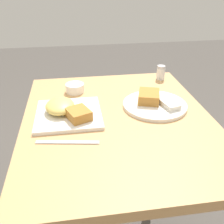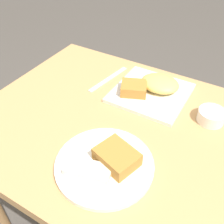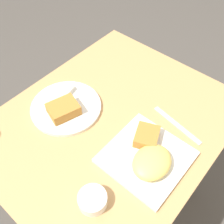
{
  "view_description": "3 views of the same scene",
  "coord_description": "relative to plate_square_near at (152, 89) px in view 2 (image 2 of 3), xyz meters",
  "views": [
    {
      "loc": [
        0.85,
        -0.15,
        1.29
      ],
      "look_at": [
        0.03,
        -0.03,
        0.82
      ],
      "focal_mm": 42.0,
      "sensor_mm": 36.0,
      "label": 1
    },
    {
      "loc": [
        -0.3,
        0.52,
        1.34
      ],
      "look_at": [
        0.01,
        -0.0,
        0.81
      ],
      "focal_mm": 42.0,
      "sensor_mm": 36.0,
      "label": 2
    },
    {
      "loc": [
        -0.43,
        -0.37,
        1.53
      ],
      "look_at": [
        0.01,
        0.0,
        0.82
      ],
      "focal_mm": 42.0,
      "sensor_mm": 36.0,
      "label": 3
    }
  ],
  "objects": [
    {
      "name": "dining_table",
      "position": [
        0.04,
        0.19,
        -0.14
      ],
      "size": [
        0.88,
        0.72,
        0.78
      ],
      "color": "tan",
      "rests_on": "ground_plane"
    },
    {
      "name": "plate_square_near",
      "position": [
        0.0,
        0.0,
        0.0
      ],
      "size": [
        0.25,
        0.25,
        0.06
      ],
      "color": "white",
      "rests_on": "dining_table"
    },
    {
      "name": "plate_oval_far",
      "position": [
        -0.03,
        0.36,
        -0.01
      ],
      "size": [
        0.26,
        0.26,
        0.05
      ],
      "color": "white",
      "rests_on": "dining_table"
    },
    {
      "name": "sauce_ramekin",
      "position": [
        -0.22,
        0.04,
        -0.0
      ],
      "size": [
        0.08,
        0.08,
        0.04
      ],
      "color": "white",
      "rests_on": "dining_table"
    },
    {
      "name": "butter_knife",
      "position": [
        0.18,
        0.0,
        -0.02
      ],
      "size": [
        0.05,
        0.21,
        0.0
      ],
      "rotation": [
        0.0,
        0.0,
        1.41
      ],
      "color": "silver",
      "rests_on": "dining_table"
    }
  ]
}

